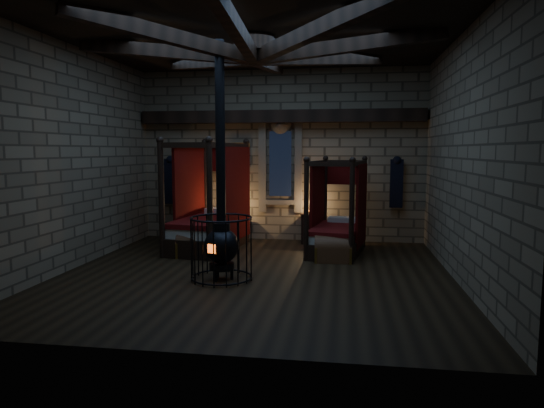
# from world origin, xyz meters

# --- Properties ---
(room) EXTENTS (7.02, 7.02, 4.29)m
(room) POSITION_xyz_m (-0.00, 0.09, 3.74)
(room) COLOR black
(room) RESTS_ON ground
(bed_left) EXTENTS (1.52, 2.44, 2.40)m
(bed_left) POSITION_xyz_m (-1.46, 2.15, 0.59)
(bed_left) COLOR black
(bed_left) RESTS_ON ground
(bed_right) EXTENTS (1.32, 2.06, 2.01)m
(bed_right) POSITION_xyz_m (1.44, 2.12, 0.50)
(bed_right) COLOR black
(bed_right) RESTS_ON ground
(trunk_left) EXTENTS (0.77, 0.51, 0.55)m
(trunk_left) POSITION_xyz_m (-1.49, 1.21, 0.24)
(trunk_left) COLOR brown
(trunk_left) RESTS_ON ground
(trunk_right) EXTENTS (0.76, 0.50, 0.54)m
(trunk_right) POSITION_xyz_m (1.37, 1.22, 0.24)
(trunk_right) COLOR brown
(trunk_right) RESTS_ON ground
(nightstand_left) EXTENTS (0.43, 0.41, 0.82)m
(nightstand_left) POSITION_xyz_m (-1.08, 3.04, 0.35)
(nightstand_left) COLOR black
(nightstand_left) RESTS_ON ground
(nightstand_right) EXTENTS (0.52, 0.51, 0.80)m
(nightstand_right) POSITION_xyz_m (0.81, 3.07, 0.37)
(nightstand_right) COLOR black
(nightstand_right) RESTS_ON ground
(stove) EXTENTS (1.07, 1.07, 4.05)m
(stove) POSITION_xyz_m (-0.51, -0.44, 0.65)
(stove) COLOR black
(stove) RESTS_ON ground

